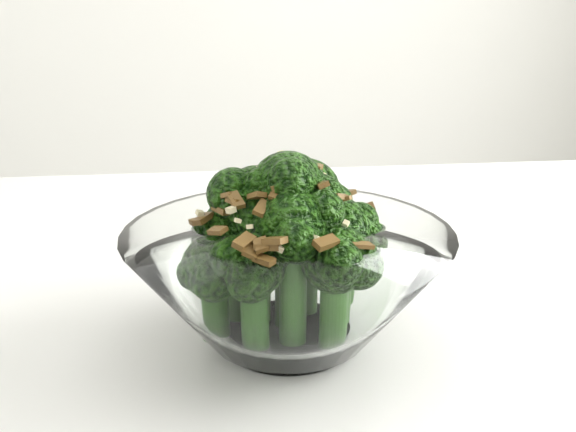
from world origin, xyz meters
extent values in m
cube|color=white|center=(0.13, 0.03, 0.73)|extent=(1.20, 0.80, 0.04)
cylinder|color=white|center=(0.67, 0.36, 0.35)|extent=(0.04, 0.04, 0.71)
cylinder|color=white|center=(0.19, -0.08, 0.75)|extent=(0.09, 0.09, 0.01)
cylinder|color=#275717|center=(0.19, -0.08, 0.81)|extent=(0.02, 0.02, 0.09)
sphere|color=#23530F|center=(0.19, -0.08, 0.86)|extent=(0.05, 0.05, 0.05)
cylinder|color=#275717|center=(0.21, -0.06, 0.80)|extent=(0.02, 0.02, 0.08)
sphere|color=#23530F|center=(0.21, -0.06, 0.85)|extent=(0.05, 0.05, 0.05)
cylinder|color=#275717|center=(0.17, -0.07, 0.80)|extent=(0.02, 0.02, 0.08)
sphere|color=#23530F|center=(0.17, -0.07, 0.85)|extent=(0.05, 0.05, 0.05)
cylinder|color=#275717|center=(0.19, -0.10, 0.80)|extent=(0.02, 0.02, 0.07)
sphere|color=#23530F|center=(0.19, -0.10, 0.85)|extent=(0.05, 0.05, 0.05)
cylinder|color=#275717|center=(0.23, -0.08, 0.79)|extent=(0.02, 0.02, 0.06)
sphere|color=#23530F|center=(0.23, -0.08, 0.83)|extent=(0.05, 0.05, 0.05)
cylinder|color=#275717|center=(0.15, -0.06, 0.79)|extent=(0.02, 0.02, 0.06)
sphere|color=#23530F|center=(0.15, -0.06, 0.83)|extent=(0.05, 0.05, 0.05)
cylinder|color=#275717|center=(0.22, -0.11, 0.79)|extent=(0.02, 0.02, 0.05)
sphere|color=#23530F|center=(0.22, -0.11, 0.83)|extent=(0.05, 0.05, 0.05)
cylinder|color=#275717|center=(0.16, -0.11, 0.79)|extent=(0.02, 0.02, 0.05)
sphere|color=#23530F|center=(0.16, -0.11, 0.82)|extent=(0.04, 0.04, 0.04)
cylinder|color=#275717|center=(0.24, -0.05, 0.78)|extent=(0.02, 0.02, 0.04)
sphere|color=#23530F|center=(0.24, -0.05, 0.82)|extent=(0.04, 0.04, 0.04)
cylinder|color=#275717|center=(0.14, -0.09, 0.78)|extent=(0.02, 0.02, 0.04)
sphere|color=#23530F|center=(0.14, -0.09, 0.81)|extent=(0.04, 0.04, 0.04)
cylinder|color=#275717|center=(0.20, -0.03, 0.78)|extent=(0.02, 0.02, 0.05)
sphere|color=#23530F|center=(0.20, -0.03, 0.82)|extent=(0.04, 0.04, 0.04)
cylinder|color=#275717|center=(0.22, -0.08, 0.79)|extent=(0.02, 0.02, 0.05)
sphere|color=#23530F|center=(0.22, -0.08, 0.83)|extent=(0.05, 0.05, 0.05)
cube|color=brown|center=(0.15, -0.04, 0.85)|extent=(0.01, 0.01, 0.01)
cube|color=brown|center=(0.20, -0.07, 0.88)|extent=(0.01, 0.02, 0.01)
cube|color=brown|center=(0.19, -0.05, 0.87)|extent=(0.02, 0.02, 0.01)
cube|color=brown|center=(0.15, -0.09, 0.86)|extent=(0.01, 0.02, 0.01)
cube|color=brown|center=(0.17, -0.13, 0.85)|extent=(0.01, 0.01, 0.01)
cube|color=brown|center=(0.16, -0.13, 0.84)|extent=(0.01, 0.02, 0.01)
cube|color=brown|center=(0.18, -0.03, 0.86)|extent=(0.01, 0.01, 0.01)
cube|color=brown|center=(0.18, -0.02, 0.84)|extent=(0.01, 0.02, 0.01)
cube|color=brown|center=(0.17, -0.10, 0.87)|extent=(0.01, 0.02, 0.01)
cube|color=brown|center=(0.23, -0.12, 0.84)|extent=(0.02, 0.01, 0.01)
cube|color=brown|center=(0.22, -0.09, 0.86)|extent=(0.01, 0.01, 0.01)
cube|color=brown|center=(0.17, -0.02, 0.84)|extent=(0.02, 0.01, 0.01)
cube|color=brown|center=(0.16, -0.06, 0.86)|extent=(0.02, 0.01, 0.01)
cube|color=brown|center=(0.21, -0.09, 0.87)|extent=(0.01, 0.02, 0.01)
cube|color=brown|center=(0.22, -0.10, 0.86)|extent=(0.02, 0.01, 0.01)
cube|color=brown|center=(0.17, -0.11, 0.86)|extent=(0.01, 0.01, 0.01)
cube|color=brown|center=(0.15, -0.08, 0.86)|extent=(0.02, 0.02, 0.01)
cube|color=brown|center=(0.21, -0.07, 0.87)|extent=(0.01, 0.02, 0.01)
cube|color=brown|center=(0.17, -0.05, 0.87)|extent=(0.01, 0.02, 0.01)
cube|color=brown|center=(0.22, -0.10, 0.86)|extent=(0.02, 0.02, 0.01)
cube|color=brown|center=(0.18, -0.10, 0.87)|extent=(0.02, 0.01, 0.01)
cube|color=brown|center=(0.15, -0.09, 0.86)|extent=(0.01, 0.01, 0.01)
cube|color=brown|center=(0.25, -0.07, 0.84)|extent=(0.01, 0.01, 0.01)
cube|color=brown|center=(0.23, -0.04, 0.85)|extent=(0.02, 0.02, 0.01)
cube|color=brown|center=(0.18, -0.13, 0.85)|extent=(0.02, 0.02, 0.01)
cube|color=brown|center=(0.17, -0.14, 0.84)|extent=(0.01, 0.01, 0.00)
cube|color=brown|center=(0.19, -0.08, 0.88)|extent=(0.01, 0.01, 0.01)
cube|color=brown|center=(0.14, -0.11, 0.85)|extent=(0.01, 0.01, 0.01)
cube|color=brown|center=(0.18, -0.10, 0.87)|extent=(0.02, 0.01, 0.01)
cube|color=brown|center=(0.21, -0.07, 0.88)|extent=(0.01, 0.01, 0.01)
cube|color=brown|center=(0.18, -0.11, 0.87)|extent=(0.02, 0.01, 0.01)
cube|color=brown|center=(0.21, -0.03, 0.85)|extent=(0.02, 0.01, 0.01)
cube|color=brown|center=(0.21, -0.13, 0.85)|extent=(0.02, 0.02, 0.01)
cube|color=brown|center=(0.22, -0.04, 0.86)|extent=(0.02, 0.01, 0.01)
cube|color=brown|center=(0.18, -0.06, 0.87)|extent=(0.01, 0.02, 0.01)
cube|color=brown|center=(0.24, -0.05, 0.85)|extent=(0.02, 0.01, 0.01)
cube|color=brown|center=(0.13, -0.07, 0.84)|extent=(0.02, 0.02, 0.01)
cube|color=brown|center=(0.21, -0.07, 0.88)|extent=(0.01, 0.02, 0.01)
cube|color=brown|center=(0.17, -0.07, 0.87)|extent=(0.01, 0.01, 0.00)
cube|color=brown|center=(0.16, -0.05, 0.86)|extent=(0.01, 0.01, 0.01)
cube|color=brown|center=(0.15, -0.04, 0.85)|extent=(0.02, 0.01, 0.01)
cube|color=brown|center=(0.15, -0.08, 0.85)|extent=(0.02, 0.02, 0.01)
cube|color=brown|center=(0.17, -0.13, 0.84)|extent=(0.02, 0.01, 0.01)
cube|color=brown|center=(0.22, -0.06, 0.86)|extent=(0.01, 0.02, 0.01)
cube|color=brown|center=(0.13, -0.06, 0.84)|extent=(0.01, 0.01, 0.01)
cube|color=brown|center=(0.18, -0.09, 0.87)|extent=(0.01, 0.02, 0.01)
cube|color=brown|center=(0.16, -0.13, 0.85)|extent=(0.02, 0.02, 0.01)
cube|color=beige|center=(0.22, -0.11, 0.85)|extent=(0.01, 0.01, 0.00)
cube|color=beige|center=(0.23, -0.04, 0.85)|extent=(0.01, 0.01, 0.01)
cube|color=beige|center=(0.13, -0.07, 0.85)|extent=(0.01, 0.01, 0.01)
cube|color=beige|center=(0.20, -0.13, 0.85)|extent=(0.01, 0.01, 0.00)
cube|color=beige|center=(0.22, -0.08, 0.87)|extent=(0.01, 0.00, 0.00)
cube|color=beige|center=(0.16, -0.08, 0.87)|extent=(0.01, 0.01, 0.01)
cube|color=beige|center=(0.16, -0.08, 0.87)|extent=(0.01, 0.01, 0.01)
cube|color=beige|center=(0.22, -0.08, 0.87)|extent=(0.00, 0.01, 0.00)
cube|color=beige|center=(0.16, -0.03, 0.85)|extent=(0.01, 0.01, 0.01)
cube|color=beige|center=(0.23, -0.04, 0.85)|extent=(0.01, 0.01, 0.00)
cube|color=beige|center=(0.17, -0.07, 0.88)|extent=(0.00, 0.01, 0.00)
cube|color=beige|center=(0.21, -0.07, 0.87)|extent=(0.01, 0.01, 0.01)
cube|color=beige|center=(0.18, -0.05, 0.87)|extent=(0.00, 0.00, 0.00)
cube|color=beige|center=(0.15, -0.10, 0.86)|extent=(0.01, 0.01, 0.00)
cube|color=beige|center=(0.21, -0.08, 0.88)|extent=(0.00, 0.01, 0.00)
cube|color=beige|center=(0.18, -0.13, 0.84)|extent=(0.01, 0.01, 0.01)
cube|color=beige|center=(0.24, -0.04, 0.85)|extent=(0.00, 0.00, 0.00)
cube|color=beige|center=(0.20, -0.10, 0.87)|extent=(0.01, 0.01, 0.01)
cube|color=beige|center=(0.22, -0.03, 0.85)|extent=(0.00, 0.00, 0.00)
cube|color=beige|center=(0.19, -0.07, 0.89)|extent=(0.01, 0.01, 0.01)
cube|color=beige|center=(0.16, -0.11, 0.85)|extent=(0.00, 0.01, 0.00)
cube|color=beige|center=(0.16, -0.05, 0.86)|extent=(0.01, 0.01, 0.01)
cube|color=beige|center=(0.16, -0.11, 0.85)|extent=(0.01, 0.00, 0.00)
camera|label=1|loc=(0.14, -0.48, 0.98)|focal=40.00mm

